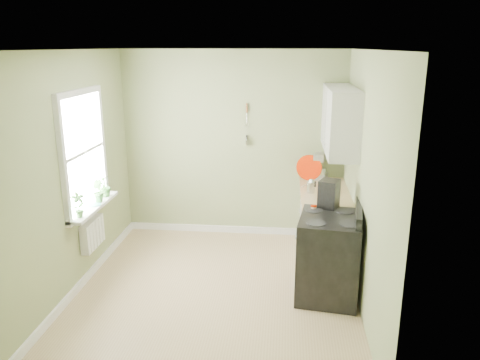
# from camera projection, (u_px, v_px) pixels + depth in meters

# --- Properties ---
(floor) EXTENTS (3.20, 3.60, 0.02)m
(floor) POSITION_uv_depth(u_px,v_px,m) (216.00, 292.00, 5.42)
(floor) COLOR tan
(floor) RESTS_ON ground
(ceiling) EXTENTS (3.20, 3.60, 0.02)m
(ceiling) POSITION_uv_depth(u_px,v_px,m) (212.00, 49.00, 4.67)
(ceiling) COLOR white
(ceiling) RESTS_ON wall_back
(wall_back) EXTENTS (3.20, 0.02, 2.70)m
(wall_back) POSITION_uv_depth(u_px,v_px,m) (233.00, 145.00, 6.78)
(wall_back) COLOR #919C6A
(wall_back) RESTS_ON floor
(wall_left) EXTENTS (0.02, 3.60, 2.70)m
(wall_left) POSITION_uv_depth(u_px,v_px,m) (71.00, 175.00, 5.20)
(wall_left) COLOR #919C6A
(wall_left) RESTS_ON floor
(wall_right) EXTENTS (0.02, 3.60, 2.70)m
(wall_right) POSITION_uv_depth(u_px,v_px,m) (366.00, 183.00, 4.89)
(wall_right) COLOR #919C6A
(wall_right) RESTS_ON floor
(base_cabinets) EXTENTS (0.60, 1.60, 0.87)m
(base_cabinets) POSITION_uv_depth(u_px,v_px,m) (325.00, 228.00, 6.13)
(base_cabinets) COLOR silver
(base_cabinets) RESTS_ON floor
(countertop) EXTENTS (0.64, 1.60, 0.04)m
(countertop) POSITION_uv_depth(u_px,v_px,m) (326.00, 195.00, 6.01)
(countertop) COLOR tan
(countertop) RESTS_ON base_cabinets
(upper_cabinets) EXTENTS (0.35, 1.40, 0.80)m
(upper_cabinets) POSITION_uv_depth(u_px,v_px,m) (340.00, 120.00, 5.82)
(upper_cabinets) COLOR silver
(upper_cabinets) RESTS_ON wall_right
(window) EXTENTS (0.06, 1.14, 1.44)m
(window) POSITION_uv_depth(u_px,v_px,m) (83.00, 152.00, 5.43)
(window) COLOR white
(window) RESTS_ON wall_left
(window_sill) EXTENTS (0.18, 1.14, 0.04)m
(window_sill) POSITION_uv_depth(u_px,v_px,m) (94.00, 207.00, 5.61)
(window_sill) COLOR white
(window_sill) RESTS_ON wall_left
(radiator) EXTENTS (0.12, 0.50, 0.35)m
(radiator) POSITION_uv_depth(u_px,v_px,m) (92.00, 234.00, 5.65)
(radiator) COLOR white
(radiator) RESTS_ON wall_left
(wall_utensils) EXTENTS (0.02, 0.14, 0.58)m
(wall_utensils) POSITION_uv_depth(u_px,v_px,m) (247.00, 131.00, 6.67)
(wall_utensils) COLOR tan
(wall_utensils) RESTS_ON wall_back
(stove) EXTENTS (0.77, 0.85, 1.07)m
(stove) POSITION_uv_depth(u_px,v_px,m) (329.00, 256.00, 5.21)
(stove) COLOR black
(stove) RESTS_ON floor
(stand_mixer) EXTENTS (0.28, 0.37, 0.41)m
(stand_mixer) POSITION_uv_depth(u_px,v_px,m) (320.00, 166.00, 6.66)
(stand_mixer) COLOR #B2B2B7
(stand_mixer) RESTS_ON countertop
(kettle) EXTENTS (0.18, 0.10, 0.18)m
(kettle) POSITION_uv_depth(u_px,v_px,m) (311.00, 186.00, 6.03)
(kettle) COLOR silver
(kettle) RESTS_ON countertop
(coffee_maker) EXTENTS (0.27, 0.28, 0.36)m
(coffee_maker) POSITION_uv_depth(u_px,v_px,m) (329.00, 196.00, 5.37)
(coffee_maker) COLOR black
(coffee_maker) RESTS_ON countertop
(red_tray) EXTENTS (0.37, 0.15, 0.36)m
(red_tray) POSITION_uv_depth(u_px,v_px,m) (309.00, 168.00, 6.56)
(red_tray) COLOR #AD1C00
(red_tray) RESTS_ON countertop
(jar) EXTENTS (0.07, 0.07, 0.08)m
(jar) POSITION_uv_depth(u_px,v_px,m) (314.00, 208.00, 5.34)
(jar) COLOR #B3A68F
(jar) RESTS_ON countertop
(plant_a) EXTENTS (0.18, 0.18, 0.29)m
(plant_a) POSITION_uv_depth(u_px,v_px,m) (78.00, 205.00, 5.15)
(plant_a) COLOR #386B2E
(plant_a) RESTS_ON window_sill
(plant_b) EXTENTS (0.20, 0.19, 0.28)m
(plant_b) POSITION_uv_depth(u_px,v_px,m) (98.00, 191.00, 5.68)
(plant_b) COLOR #386B2E
(plant_b) RESTS_ON window_sill
(plant_c) EXTENTS (0.16, 0.16, 0.27)m
(plant_c) POSITION_uv_depth(u_px,v_px,m) (105.00, 186.00, 5.89)
(plant_c) COLOR #386B2E
(plant_c) RESTS_ON window_sill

